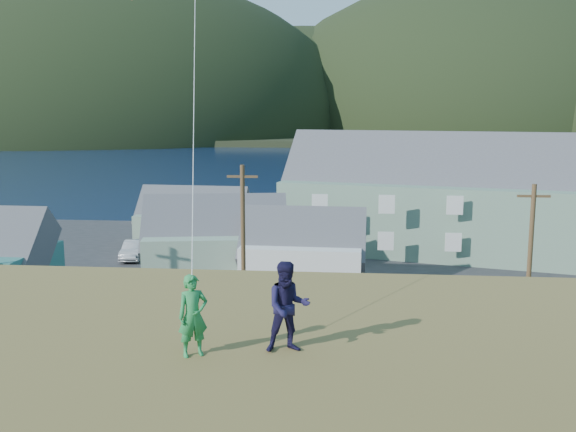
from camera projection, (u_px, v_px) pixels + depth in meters
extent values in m
plane|color=#0A1638|center=(286.00, 347.00, 32.50)|extent=(900.00, 900.00, 0.00)
cube|color=#4C3D19|center=(282.00, 362.00, 30.53)|extent=(110.00, 8.00, 0.10)
cube|color=#28282B|center=(307.00, 266.00, 49.19)|extent=(72.00, 36.00, 0.12)
cube|color=gray|center=(267.00, 212.00, 72.26)|extent=(26.00, 14.00, 0.90)
cube|color=black|center=(342.00, 129.00, 356.47)|extent=(900.00, 320.00, 2.00)
ellipsoid|color=black|center=(83.00, 131.00, 298.39)|extent=(260.00, 234.00, 143.00)
ellipsoid|color=black|center=(303.00, 129.00, 328.64)|extent=(200.00, 180.00, 100.00)
ellipsoid|color=black|center=(486.00, 130.00, 310.69)|extent=(230.00, 207.00, 142.60)
cube|color=slate|center=(494.00, 220.00, 52.18)|extent=(35.52, 17.82, 5.86)
cube|color=#47474C|center=(497.00, 165.00, 51.44)|extent=(35.94, 17.72, 9.54)
cube|color=gray|center=(216.00, 255.00, 45.02)|extent=(10.41, 7.83, 3.37)
cube|color=#47474C|center=(215.00, 220.00, 44.61)|extent=(10.86, 7.68, 6.09)
cube|color=silver|center=(303.00, 265.00, 42.82)|extent=(7.98, 5.84, 3.11)
cube|color=#47474C|center=(303.00, 230.00, 42.43)|extent=(8.47, 5.76, 5.45)
cube|color=slate|center=(193.00, 229.00, 56.12)|extent=(9.37, 5.98, 2.89)
cube|color=#47474C|center=(193.00, 203.00, 55.75)|extent=(9.86, 6.00, 5.41)
cylinder|color=#47331E|center=(243.00, 251.00, 33.43)|extent=(0.24, 0.24, 9.01)
cylinder|color=#47331E|center=(529.00, 265.00, 32.18)|extent=(0.24, 0.24, 8.17)
imported|color=#384B8D|center=(351.00, 240.00, 55.17)|extent=(1.55, 4.20, 1.37)
imported|color=#B1B1B1|center=(198.00, 237.00, 56.18)|extent=(2.35, 5.37, 1.53)
imported|color=#A1A1A5|center=(134.00, 250.00, 51.20)|extent=(2.01, 4.55, 1.45)
imported|color=black|center=(274.00, 239.00, 55.67)|extent=(1.97, 3.97, 1.30)
imported|color=black|center=(267.00, 248.00, 51.70)|extent=(2.36, 5.37, 1.54)
imported|color=navy|center=(286.00, 254.00, 49.69)|extent=(1.76, 4.34, 1.48)
imported|color=#227D3E|center=(193.00, 316.00, 12.33)|extent=(0.70, 0.62, 1.61)
imported|color=#161335|center=(288.00, 307.00, 12.54)|extent=(1.03, 0.89, 1.82)
cylinder|color=white|center=(194.00, 76.00, 15.69)|extent=(0.02, 0.02, 11.51)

